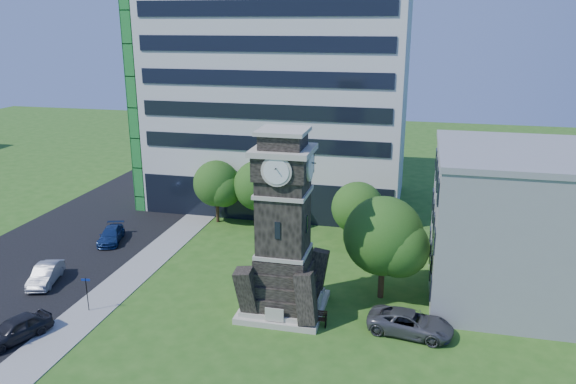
% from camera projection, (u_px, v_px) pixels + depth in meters
% --- Properties ---
extents(ground, '(160.00, 160.00, 0.00)m').
position_uv_depth(ground, '(231.00, 319.00, 36.40)').
color(ground, '#2B5B1A').
rests_on(ground, ground).
extents(sidewalk, '(3.00, 70.00, 0.06)m').
position_uv_depth(sidewalk, '(135.00, 272.00, 43.14)').
color(sidewalk, gray).
rests_on(sidewalk, ground).
extents(street, '(14.00, 80.00, 0.02)m').
position_uv_depth(street, '(39.00, 262.00, 45.03)').
color(street, black).
rests_on(street, ground).
extents(clock_tower, '(5.40, 5.40, 12.22)m').
position_uv_depth(clock_tower, '(283.00, 236.00, 36.06)').
color(clock_tower, '#B4B09D').
rests_on(clock_tower, ground).
extents(office_tall, '(26.20, 15.11, 28.60)m').
position_uv_depth(office_tall, '(280.00, 65.00, 57.03)').
color(office_tall, silver).
rests_on(office_tall, ground).
extents(office_low, '(15.20, 12.20, 10.40)m').
position_uv_depth(office_low, '(548.00, 226.00, 37.92)').
color(office_low, gray).
rests_on(office_low, ground).
extents(car_street_south, '(3.24, 4.61, 1.46)m').
position_uv_depth(car_street_south, '(16.00, 329.00, 33.78)').
color(car_street_south, black).
rests_on(car_street_south, ground).
extents(car_street_mid, '(2.55, 4.43, 1.38)m').
position_uv_depth(car_street_mid, '(46.00, 275.00, 41.15)').
color(car_street_mid, '#9B9CA2').
rests_on(car_street_mid, ground).
extents(car_street_north, '(2.93, 4.61, 1.24)m').
position_uv_depth(car_street_north, '(111.00, 235.00, 48.95)').
color(car_street_north, navy).
rests_on(car_street_north, ground).
extents(car_east_lot, '(5.51, 3.15, 1.45)m').
position_uv_depth(car_east_lot, '(410.00, 323.00, 34.46)').
color(car_east_lot, '#4C4C51').
rests_on(car_east_lot, ground).
extents(park_bench, '(1.90, 0.51, 0.98)m').
position_uv_depth(park_bench, '(312.00, 317.00, 35.55)').
color(park_bench, black).
rests_on(park_bench, ground).
extents(street_sign, '(0.58, 0.06, 2.43)m').
position_uv_depth(street_sign, '(87.00, 290.00, 36.91)').
color(street_sign, black).
rests_on(street_sign, ground).
extents(tree_nw, '(4.81, 4.37, 6.03)m').
position_uv_depth(tree_nw, '(217.00, 185.00, 52.97)').
color(tree_nw, '#332114').
rests_on(tree_nw, ground).
extents(tree_nc, '(5.17, 4.70, 6.26)m').
position_uv_depth(tree_nc, '(259.00, 187.00, 52.09)').
color(tree_nc, '#332114').
rests_on(tree_nc, ground).
extents(tree_ne, '(4.86, 4.42, 5.66)m').
position_uv_depth(tree_ne, '(358.00, 209.00, 47.27)').
color(tree_ne, '#332114').
rests_on(tree_ne, ground).
extents(tree_east, '(5.95, 5.41, 7.29)m').
position_uv_depth(tree_east, '(385.00, 238.00, 37.97)').
color(tree_east, '#332114').
rests_on(tree_east, ground).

